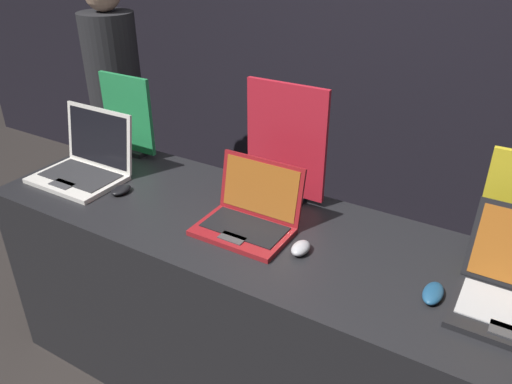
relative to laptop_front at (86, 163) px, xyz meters
name	(u,v)px	position (x,y,z in m)	size (l,w,h in m)	color
wall_back	(395,25)	(0.88, 1.57, 0.44)	(8.00, 0.05, 2.80)	black
display_counter	(256,314)	(0.88, 0.03, -0.51)	(2.27, 0.71, 0.89)	black
laptop_front	(86,163)	(0.00, 0.00, 0.00)	(0.39, 0.33, 0.29)	silver
mouse_front	(121,190)	(0.25, -0.04, -0.05)	(0.07, 0.10, 0.03)	black
promo_stand_front	(128,118)	(0.00, 0.29, 0.12)	(0.30, 0.07, 0.40)	black
laptop_middle	(250,214)	(0.87, 0.01, -0.01)	(0.35, 0.28, 0.25)	maroon
mouse_middle	(301,248)	(1.11, -0.04, -0.05)	(0.06, 0.09, 0.04)	#B2B2B7
promo_stand_middle	(286,145)	(0.87, 0.29, 0.17)	(0.35, 0.07, 0.49)	black
mouse_back	(433,293)	(1.57, -0.04, -0.05)	(0.06, 0.12, 0.03)	navy
person_bystander	(119,114)	(-0.52, 0.72, -0.09)	(0.32, 0.32, 1.67)	#282833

